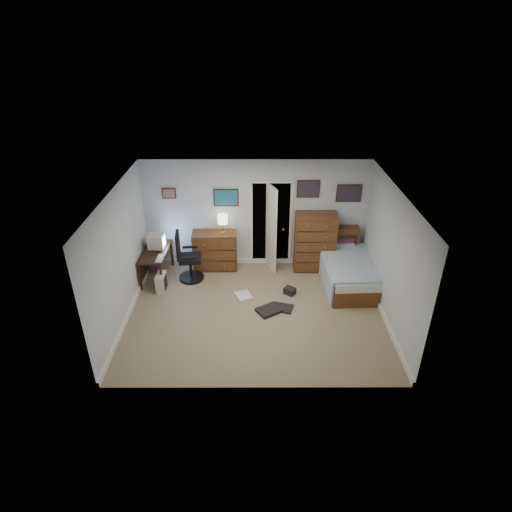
{
  "coord_description": "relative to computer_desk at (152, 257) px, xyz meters",
  "views": [
    {
      "loc": [
        -0.01,
        -6.9,
        5.05
      ],
      "look_at": [
        0.01,
        0.3,
        1.1
      ],
      "focal_mm": 30.0,
      "sensor_mm": 36.0,
      "label": 1
    }
  ],
  "objects": [
    {
      "name": "tall_dresser",
      "position": [
        3.62,
        0.42,
        0.17
      ],
      "size": [
        0.94,
        0.58,
        1.35
      ],
      "primitive_type": "cube",
      "rotation": [
        0.0,
        0.0,
        -0.04
      ],
      "color": "brown",
      "rests_on": "floor"
    },
    {
      "name": "table_lamp",
      "position": [
        1.55,
        0.44,
        0.7
      ],
      "size": [
        0.23,
        0.23,
        0.43
      ],
      "rotation": [
        0.0,
        0.0,
        0.05
      ],
      "color": "gold",
      "rests_on": "low_dresser"
    },
    {
      "name": "wall_posters",
      "position": [
        2.85,
        0.65,
        1.24
      ],
      "size": [
        4.38,
        0.04,
        0.6
      ],
      "color": "#331E11",
      "rests_on": "floor"
    },
    {
      "name": "media_stack",
      "position": [
        -0.04,
        0.26,
        -0.11
      ],
      "size": [
        0.16,
        0.16,
        0.79
      ],
      "primitive_type": "cube",
      "rotation": [
        0.0,
        0.0,
        -0.01
      ],
      "color": "maroon",
      "rests_on": "floor"
    },
    {
      "name": "headboard_bookcase",
      "position": [
        4.07,
        0.53,
        0.01
      ],
      "size": [
        1.1,
        0.33,
        0.98
      ],
      "rotation": [
        0.0,
        0.0,
        0.05
      ],
      "color": "brown",
      "rests_on": "floor"
    },
    {
      "name": "crt_monitor",
      "position": [
        0.1,
        0.15,
        0.32
      ],
      "size": [
        0.35,
        0.33,
        0.32
      ],
      "rotation": [
        0.0,
        0.0,
        -0.03
      ],
      "color": "beige",
      "rests_on": "computer_desk"
    },
    {
      "name": "computer_desk",
      "position": [
        0.0,
        0.0,
        0.0
      ],
      "size": [
        0.56,
        1.16,
        0.66
      ],
      "rotation": [
        0.0,
        0.0,
        -0.03
      ],
      "color": "black",
      "rests_on": "floor"
    },
    {
      "name": "floor_clutter",
      "position": [
        2.59,
        -1.06,
        -0.47
      ],
      "size": [
        1.33,
        1.05,
        0.14
      ],
      "rotation": [
        0.0,
        0.0,
        -0.14
      ],
      "color": "silver",
      "rests_on": "floor"
    },
    {
      "name": "office_chair",
      "position": [
        0.78,
        -0.08,
        -0.07
      ],
      "size": [
        0.61,
        0.61,
        1.14
      ],
      "rotation": [
        0.0,
        0.0,
        0.11
      ],
      "color": "black",
      "rests_on": "floor"
    },
    {
      "name": "low_dresser",
      "position": [
        1.35,
        0.44,
        -0.06
      ],
      "size": [
        1.02,
        0.55,
        0.89
      ],
      "primitive_type": "cube",
      "rotation": [
        0.0,
        0.0,
        0.05
      ],
      "color": "brown",
      "rests_on": "floor"
    },
    {
      "name": "keyboard",
      "position": [
        0.26,
        -0.35,
        0.16
      ],
      "size": [
        0.14,
        0.36,
        0.02
      ],
      "primitive_type": "cube",
      "rotation": [
        0.0,
        0.0,
        -0.03
      ],
      "color": "beige",
      "rests_on": "computer_desk"
    },
    {
      "name": "doorway",
      "position": [
        2.63,
        0.94,
        0.49
      ],
      "size": [
        0.96,
        1.12,
        2.05
      ],
      "color": "black",
      "rests_on": "floor"
    },
    {
      "name": "floor",
      "position": [
        2.28,
        -1.33,
        -0.52
      ],
      "size": [
        5.0,
        4.0,
        0.02
      ],
      "primitive_type": "cube",
      "color": "gray",
      "rests_on": "ground"
    },
    {
      "name": "pc_tower",
      "position": [
        0.28,
        -0.55,
        -0.31
      ],
      "size": [
        0.19,
        0.38,
        0.4
      ],
      "rotation": [
        0.0,
        0.0,
        -0.03
      ],
      "color": "beige",
      "rests_on": "floor"
    },
    {
      "name": "bed",
      "position": [
        4.26,
        -0.23,
        -0.21
      ],
      "size": [
        1.13,
        2.01,
        0.64
      ],
      "rotation": [
        0.0,
        0.0,
        0.04
      ],
      "color": "brown",
      "rests_on": "floor"
    }
  ]
}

